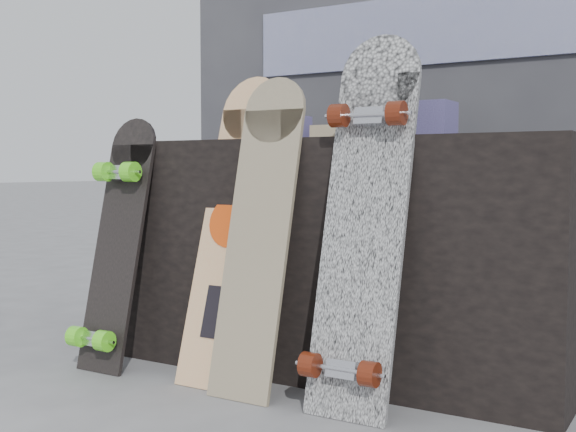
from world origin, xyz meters
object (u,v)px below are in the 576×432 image
Objects in this scene: longboard_cascadia at (364,213)px; longboard_celtic at (260,223)px; longboard_geisha at (234,218)px; skateboard_dark at (116,240)px; vendor_table at (343,254)px.

longboard_celtic is at bearing -178.46° from longboard_cascadia.
longboard_geisha is 1.15× the size of skateboard_dark.
skateboard_dark is (-0.94, -0.04, -0.12)m from longboard_cascadia.
vendor_table is at bearing 49.85° from longboard_geisha.
longboard_cascadia reaches higher than skateboard_dark.
longboard_geisha is 0.46m from skateboard_dark.
longboard_geisha is at bearing 13.70° from skateboard_dark.
longboard_celtic is 0.59m from skateboard_dark.
longboard_celtic is 0.36m from longboard_cascadia.
vendor_table is 0.42m from longboard_geisha.
longboard_celtic is at bearing -26.31° from longboard_geisha.
skateboard_dark is at bearing -149.39° from vendor_table.
skateboard_dark is (-0.69, -0.41, 0.05)m from vendor_table.
skateboard_dark is at bearing -177.55° from longboard_cascadia.
longboard_celtic is 0.90× the size of longboard_cascadia.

